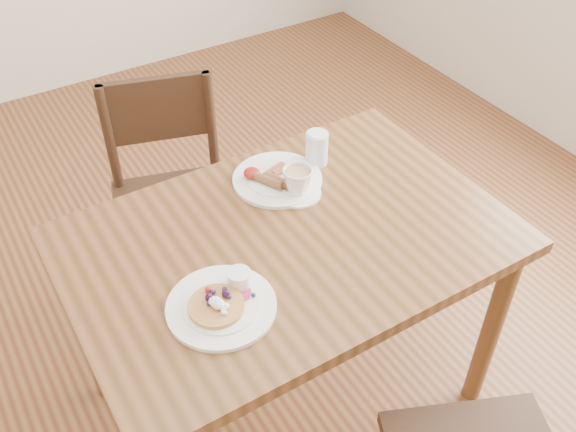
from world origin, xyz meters
The scene contains 7 objects.
ground centered at (0.00, 0.00, 0.00)m, with size 5.00×5.00×0.00m, color #582D19.
dining_table centered at (0.00, 0.00, 0.65)m, with size 1.20×0.80×0.75m.
chair_far centered at (-0.09, 0.64, 0.49)m, with size 0.52×0.52×0.88m.
pancake_plate centered at (-0.27, -0.13, 0.76)m, with size 0.27×0.27×0.06m.
breakfast_plate centered at (0.09, 0.22, 0.76)m, with size 0.27×0.27×0.04m.
teacup_saucer centered at (0.12, 0.14, 0.79)m, with size 0.14×0.14×0.09m.
water_glass centered at (0.25, 0.24, 0.80)m, with size 0.07×0.07×0.11m, color silver.
Camera 1 is at (-0.67, -1.09, 1.95)m, focal length 40.00 mm.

